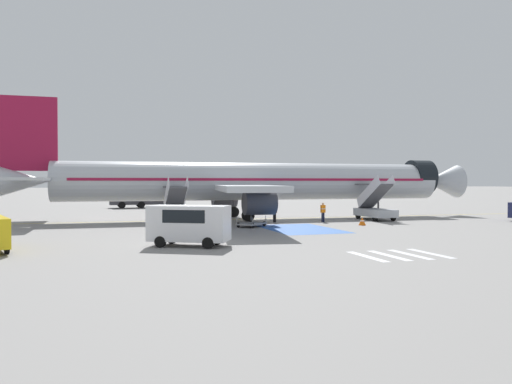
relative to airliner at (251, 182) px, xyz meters
name	(u,v)px	position (x,y,z in m)	size (l,w,h in m)	color
ground_plane	(268,219)	(1.39, -1.02, -3.67)	(600.00, 600.00, 0.00)	gray
apron_leadline_yellow	(258,219)	(0.66, -0.02, -3.67)	(0.20, 81.97, 0.01)	gold
apron_stand_patch_blue	(300,229)	(0.66, -10.97, -3.67)	(5.14, 8.58, 0.01)	#2856A8
apron_walkway_bar_0	(367,257)	(-1.74, -25.35, -3.67)	(0.44, 3.60, 0.01)	silver
apron_walkway_bar_1	(389,255)	(-0.54, -25.35, -3.67)	(0.44, 3.60, 0.01)	silver
apron_walkway_bar_2	(410,254)	(0.66, -25.35, -3.67)	(0.44, 3.60, 0.01)	silver
apron_walkway_bar_3	(430,253)	(1.86, -25.35, -3.67)	(0.44, 3.60, 0.01)	silver
airliner	(251,182)	(0.00, 0.00, 0.00)	(47.53, 33.26, 11.07)	#B7BCC4
boarding_stairs_forward	(375,209)	(10.98, -4.66, -2.65)	(2.32, 5.28, 4.29)	#ADB2BA
boarding_stairs_aft	(176,213)	(-7.99, -4.17, -2.68)	(2.32, 5.28, 4.08)	#ADB2BA
fuel_tanker	(147,195)	(-7.91, 25.05, -1.90)	(10.43, 2.93, 3.50)	#38383D
service_van_2	(189,222)	(-9.32, -18.85, -2.31)	(4.81, 3.82, 2.30)	silver
baggage_cart	(252,224)	(-2.45, -8.26, -3.42)	(2.90, 2.90, 0.87)	gray
ground_crew_0	(275,211)	(0.80, -4.66, -2.64)	(0.48, 0.34, 1.78)	black
ground_crew_1	(323,211)	(5.08, -5.66, -2.64)	(0.46, 0.30, 1.79)	#191E38
traffic_cone_0	(362,221)	(6.86, -9.58, -3.33)	(0.62, 0.62, 0.69)	orange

